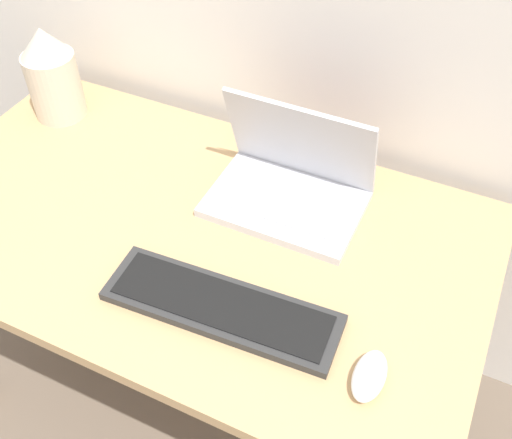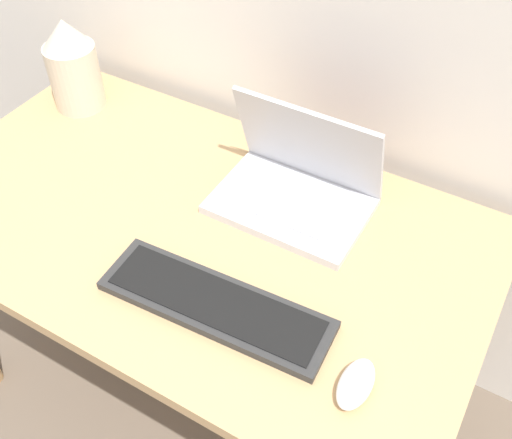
{
  "view_description": "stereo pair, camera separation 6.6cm",
  "coord_description": "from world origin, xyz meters",
  "px_view_note": "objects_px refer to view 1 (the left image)",
  "views": [
    {
      "loc": [
        0.5,
        -0.37,
        1.62
      ],
      "look_at": [
        0.16,
        0.35,
        0.8
      ],
      "focal_mm": 42.0,
      "sensor_mm": 36.0,
      "label": 1
    },
    {
      "loc": [
        0.56,
        -0.34,
        1.62
      ],
      "look_at": [
        0.16,
        0.35,
        0.8
      ],
      "focal_mm": 42.0,
      "sensor_mm": 36.0,
      "label": 2
    }
  ],
  "objects_px": {
    "laptop": "(291,182)",
    "keyboard": "(222,307)",
    "vase": "(52,74)",
    "mouse": "(369,376)"
  },
  "relations": [
    {
      "from": "laptop",
      "to": "keyboard",
      "type": "xyz_separation_m",
      "value": [
        0.0,
        -0.33,
        -0.04
      ]
    },
    {
      "from": "laptop",
      "to": "mouse",
      "type": "relative_size",
      "value": 3.16
    },
    {
      "from": "keyboard",
      "to": "mouse",
      "type": "relative_size",
      "value": 4.37
    },
    {
      "from": "laptop",
      "to": "mouse",
      "type": "xyz_separation_m",
      "value": [
        0.29,
        -0.35,
        -0.03
      ]
    },
    {
      "from": "laptop",
      "to": "keyboard",
      "type": "height_order",
      "value": "laptop"
    },
    {
      "from": "laptop",
      "to": "vase",
      "type": "xyz_separation_m",
      "value": [
        -0.66,
        0.04,
        0.07
      ]
    },
    {
      "from": "laptop",
      "to": "vase",
      "type": "distance_m",
      "value": 0.66
    },
    {
      "from": "laptop",
      "to": "keyboard",
      "type": "bearing_deg",
      "value": -89.57
    },
    {
      "from": "mouse",
      "to": "keyboard",
      "type": "bearing_deg",
      "value": 175.19
    },
    {
      "from": "laptop",
      "to": "mouse",
      "type": "distance_m",
      "value": 0.46
    }
  ]
}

